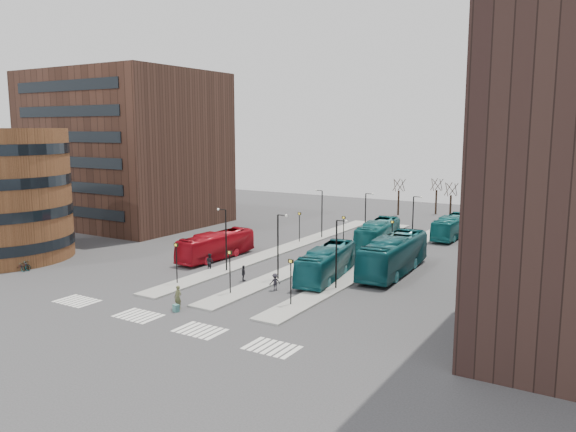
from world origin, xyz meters
The scene contains 22 objects.
ground centered at (0.00, 0.00, 0.00)m, with size 160.00×160.00×0.00m, color #323235.
island_left centered at (-4.00, 30.00, 0.07)m, with size 2.50×45.00×0.15m, color gray.
island_mid centered at (2.00, 30.00, 0.07)m, with size 2.50×45.00×0.15m, color gray.
island_right centered at (8.00, 30.00, 0.07)m, with size 2.50×45.00×0.15m, color gray.
suitcase centered at (0.79, 6.18, 0.28)m, with size 0.45×0.36×0.57m, color #1C239E.
red_bus centered at (-7.76, 21.86, 1.45)m, with size 2.44×10.44×2.91m, color #AB0D1A.
teal_bus_a centered at (6.23, 20.79, 1.52)m, with size 2.55×10.89×3.03m, color #12545C.
teal_bus_b centered at (4.85, 36.65, 1.58)m, with size 2.66×11.38×3.17m, color #146265.
teal_bus_c centered at (10.82, 26.07, 1.81)m, with size 3.05×13.03×3.63m, color #12545C.
teal_bus_d centered at (10.79, 46.87, 1.46)m, with size 2.45×10.45×2.91m, color #166D71.
traveller centered at (0.44, 6.82, 0.92)m, with size 0.67×0.44×1.85m, color brown.
commuter_a centered at (-5.29, 17.72, 0.83)m, with size 0.81×0.63×1.67m, color black.
commuter_b centered at (0.10, 15.99, 0.75)m, with size 0.88×0.37×1.51m, color black.
commuter_c centered at (4.17, 15.03, 0.75)m, with size 0.97×0.56×1.51m, color black.
bicycle_near centered at (-21.00, 7.40, 0.45)m, with size 0.60×1.71×0.90m, color gray.
bicycle_mid centered at (-21.00, 7.91, 0.45)m, with size 0.42×1.50×0.90m, color gray.
bicycle_far centered at (-21.00, 7.80, 0.50)m, with size 0.67×1.92×1.01m, color gray.
crosswalk_stripes centered at (1.75, 4.00, 0.01)m, with size 22.35×2.40×0.01m.
office_block centered at (-34.00, 33.98, 11.00)m, with size 25.00×20.12×22.00m.
sign_poles centered at (1.60, 23.00, 2.41)m, with size 12.45×22.12×3.65m.
lamp_posts centered at (2.64, 28.00, 3.58)m, with size 14.04×20.24×6.12m.
bare_trees centered at (2.67, 62.67, 2.72)m, with size 10.97×8.14×5.90m.
Camera 1 is at (29.74, -24.79, 13.92)m, focal length 35.00 mm.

